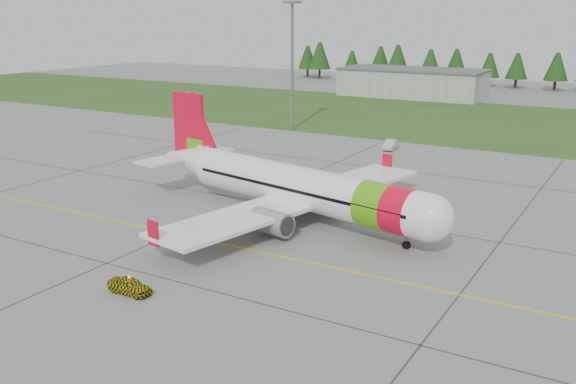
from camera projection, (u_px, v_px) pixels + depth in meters
The scene contains 9 objects.
ground at pixel (273, 307), 41.88m from camera, with size 320.00×320.00×0.00m, color gray.
aircraft at pixel (298, 187), 59.03m from camera, with size 34.45×32.25×10.54m.
follow_me_car at pixel (129, 271), 43.47m from camera, with size 1.33×1.13×3.31m, color #D2BF0B.
service_van at pixel (391, 135), 89.84m from camera, with size 1.45×1.37×4.16m, color beige.
grass_strip at pixel (523, 125), 110.07m from camera, with size 320.00×50.00×0.03m, color #30561E.
taxi_guideline at pixel (328, 267), 48.53m from camera, with size 120.00×0.25×0.02m, color gold.
hangar_west at pixel (413, 83), 147.13m from camera, with size 32.00×14.00×6.00m, color #A8A8A3.
floodlight_mast at pixel (292, 68), 102.97m from camera, with size 0.50×0.50×20.00m, color slate.
treeline at pixel (571, 71), 155.30m from camera, with size 160.00×8.00×10.00m, color #1C3F14, non-canonical shape.
Camera 1 is at (20.17, -32.59, 18.50)m, focal length 40.00 mm.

